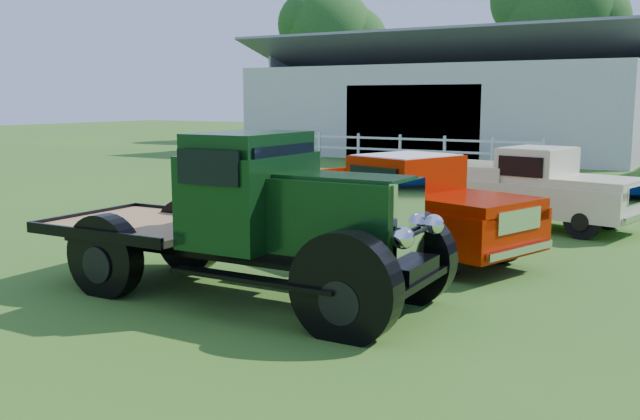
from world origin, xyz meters
The scene contains 8 objects.
ground centered at (0.00, 0.00, 0.00)m, with size 120.00×120.00×0.00m, color #326220.
shed_left centered at (-7.00, 26.00, 2.80)m, with size 18.80×10.20×5.60m, color #A6A6A6, non-canonical shape.
fence_rail centered at (-8.00, 20.00, 0.60)m, with size 14.20×0.16×1.20m, color white, non-canonical shape.
tree_a centered at (-18.00, 33.00, 5.25)m, with size 6.30×6.30×10.50m, color #163B14, non-canonical shape.
tree_b centered at (-4.00, 34.00, 5.75)m, with size 6.90×6.90×11.50m, color #163B14, non-canonical shape.
vintage_flatbed centered at (-0.19, -0.19, 1.13)m, with size 5.70×2.26×2.26m, color black, non-canonical shape.
red_pickup centered at (0.57, 3.36, 0.89)m, with size 4.88×1.87×1.78m, color #A91500, non-canonical shape.
white_pickup centered at (1.77, 7.43, 0.83)m, with size 4.50×1.75×1.65m, color beige, non-canonical shape.
Camera 1 is at (5.58, -7.85, 2.70)m, focal length 40.00 mm.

